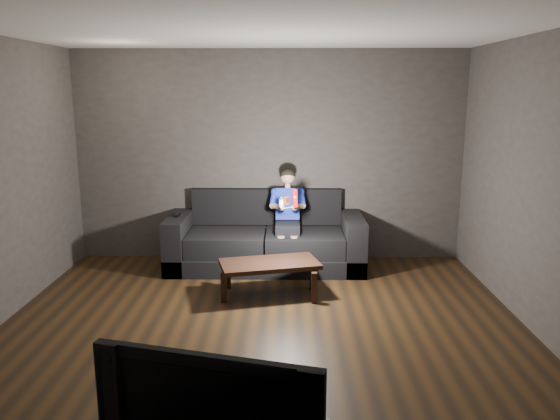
{
  "coord_description": "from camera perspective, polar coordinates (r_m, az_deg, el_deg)",
  "views": [
    {
      "loc": [
        0.23,
        -4.53,
        2.19
      ],
      "look_at": [
        0.15,
        1.55,
        0.85
      ],
      "focal_mm": 35.0,
      "sensor_mm": 36.0,
      "label": 1
    }
  ],
  "objects": [
    {
      "name": "wii_remote_red",
      "position": [
        6.29,
        1.57,
        1.24
      ],
      "size": [
        0.06,
        0.09,
        0.21
      ],
      "color": "#D40700",
      "rests_on": "child"
    },
    {
      "name": "floor",
      "position": [
        5.04,
        -1.98,
        -13.35
      ],
      "size": [
        5.0,
        5.0,
        0.0
      ],
      "primitive_type": "plane",
      "color": "black",
      "rests_on": "ground"
    },
    {
      "name": "back_wall",
      "position": [
        7.08,
        -1.12,
        5.61
      ],
      "size": [
        5.0,
        0.04,
        2.7
      ],
      "primitive_type": "cube",
      "color": "#36302E",
      "rests_on": "ground"
    },
    {
      "name": "front_wall",
      "position": [
        2.21,
        -5.3,
        -9.96
      ],
      "size": [
        5.0,
        0.04,
        2.7
      ],
      "primitive_type": "cube",
      "color": "#36302E",
      "rests_on": "ground"
    },
    {
      "name": "nunchuk_white",
      "position": [
        6.3,
        0.14,
        0.77
      ],
      "size": [
        0.06,
        0.08,
        0.14
      ],
      "color": "silver",
      "rests_on": "child"
    },
    {
      "name": "sofa",
      "position": [
        6.93,
        -1.5,
        -3.36
      ],
      "size": [
        2.43,
        1.05,
        0.94
      ],
      "color": "black",
      "rests_on": "floor"
    },
    {
      "name": "tv",
      "position": [
        2.69,
        -6.76,
        -19.6
      ],
      "size": [
        1.06,
        0.4,
        0.61
      ],
      "primitive_type": "imported",
      "rotation": [
        0.0,
        0.0,
        -0.26
      ],
      "color": "black",
      "rests_on": "media_console"
    },
    {
      "name": "ceiling",
      "position": [
        4.56,
        -2.25,
        18.84
      ],
      "size": [
        5.0,
        5.0,
        0.02
      ],
      "primitive_type": "cube",
      "color": "beige",
      "rests_on": "back_wall"
    },
    {
      "name": "coffee_table",
      "position": [
        5.92,
        -1.1,
        -5.9
      ],
      "size": [
        1.14,
        0.76,
        0.38
      ],
      "color": "black",
      "rests_on": "floor"
    },
    {
      "name": "wii_remote_black",
      "position": [
        6.88,
        -10.67,
        -0.5
      ],
      "size": [
        0.05,
        0.16,
        0.03
      ],
      "color": "black",
      "rests_on": "sofa"
    },
    {
      "name": "right_wall",
      "position": [
        5.14,
        26.99,
        1.66
      ],
      "size": [
        0.04,
        5.0,
        2.7
      ],
      "primitive_type": "cube",
      "color": "#36302E",
      "rests_on": "ground"
    },
    {
      "name": "child",
      "position": [
        6.74,
        0.8,
        0.14
      ],
      "size": [
        0.44,
        0.54,
        1.09
      ],
      "color": "black",
      "rests_on": "sofa"
    }
  ]
}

